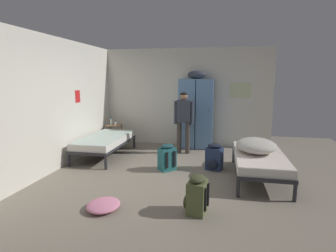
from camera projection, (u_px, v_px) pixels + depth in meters
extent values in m
plane|color=gray|center=(165.00, 178.00, 5.11)|extent=(8.76, 8.76, 0.00)
cube|color=silver|center=(186.00, 97.00, 7.55)|extent=(4.66, 0.06, 2.68)
cube|color=silver|center=(51.00, 105.00, 5.33)|extent=(0.06, 5.48, 2.68)
cube|color=beige|center=(240.00, 90.00, 7.20)|extent=(0.55, 0.01, 0.40)
cube|color=red|center=(78.00, 96.00, 6.23)|extent=(0.01, 0.20, 0.28)
cube|color=#5B84B2|center=(188.00, 114.00, 7.30)|extent=(0.44, 0.52, 1.85)
cylinder|color=black|center=(191.00, 110.00, 6.99)|extent=(0.02, 0.03, 0.02)
cube|color=#5B84B2|center=(205.00, 114.00, 7.22)|extent=(0.44, 0.52, 1.85)
cylinder|color=black|center=(209.00, 111.00, 6.90)|extent=(0.02, 0.03, 0.02)
ellipsoid|color=#333842|center=(197.00, 75.00, 7.08)|extent=(0.48, 0.36, 0.22)
cylinder|color=#99704C|center=(106.00, 136.00, 7.57)|extent=(0.03, 0.03, 0.55)
cylinder|color=#99704C|center=(118.00, 136.00, 7.51)|extent=(0.03, 0.03, 0.55)
cylinder|color=#99704C|center=(110.00, 134.00, 7.83)|extent=(0.03, 0.03, 0.55)
cylinder|color=#99704C|center=(122.00, 134.00, 7.77)|extent=(0.03, 0.03, 0.55)
cube|color=#99704C|center=(114.00, 138.00, 7.68)|extent=(0.38, 0.30, 0.02)
cube|color=#99704C|center=(114.00, 125.00, 7.62)|extent=(0.38, 0.30, 0.02)
cylinder|color=#28282D|center=(273.00, 159.00, 5.87)|extent=(0.06, 0.06, 0.28)
cylinder|color=#28282D|center=(234.00, 156.00, 6.03)|extent=(0.06, 0.06, 0.28)
cylinder|color=#28282D|center=(295.00, 193.00, 4.09)|extent=(0.06, 0.06, 0.28)
cylinder|color=#28282D|center=(238.00, 189.00, 4.25)|extent=(0.06, 0.06, 0.28)
cube|color=#28282D|center=(259.00, 162.00, 5.03)|extent=(0.90, 1.90, 0.06)
cube|color=silver|center=(259.00, 157.00, 5.01)|extent=(0.87, 1.84, 0.14)
cube|color=silver|center=(259.00, 153.00, 5.00)|extent=(0.86, 1.82, 0.01)
cylinder|color=#28282D|center=(69.00, 160.00, 5.72)|extent=(0.06, 0.06, 0.28)
cylinder|color=#28282D|center=(106.00, 163.00, 5.56)|extent=(0.06, 0.06, 0.28)
cylinder|color=#28282D|center=(105.00, 141.00, 7.50)|extent=(0.06, 0.06, 0.28)
cylinder|color=#28282D|center=(134.00, 143.00, 7.34)|extent=(0.06, 0.06, 0.28)
cube|color=#28282D|center=(105.00, 144.00, 6.50)|extent=(0.90, 1.90, 0.06)
cube|color=silver|center=(105.00, 140.00, 6.48)|extent=(0.87, 1.84, 0.14)
cube|color=silver|center=(105.00, 137.00, 6.47)|extent=(0.86, 1.82, 0.01)
ellipsoid|color=#B7B2A8|center=(256.00, 145.00, 5.06)|extent=(0.73, 0.90, 0.26)
cylinder|color=#3D3833|center=(188.00, 138.00, 6.73)|extent=(0.12, 0.12, 0.79)
cylinder|color=#3D3833|center=(179.00, 138.00, 6.77)|extent=(0.12, 0.12, 0.79)
cube|color=#333842|center=(184.00, 111.00, 6.64)|extent=(0.33, 0.20, 0.54)
cylinder|color=#333842|center=(192.00, 113.00, 6.61)|extent=(0.08, 0.08, 0.56)
cylinder|color=#333842|center=(175.00, 113.00, 6.68)|extent=(0.08, 0.08, 0.56)
sphere|color=#936B4C|center=(184.00, 96.00, 6.58)|extent=(0.19, 0.19, 0.19)
ellipsoid|color=black|center=(184.00, 94.00, 6.57)|extent=(0.18, 0.18, 0.11)
cylinder|color=silver|center=(111.00, 122.00, 7.64)|extent=(0.06, 0.06, 0.17)
cylinder|color=#2666B2|center=(111.00, 118.00, 7.62)|extent=(0.03, 0.03, 0.03)
cylinder|color=white|center=(116.00, 123.00, 7.56)|extent=(0.06, 0.06, 0.10)
cylinder|color=black|center=(115.00, 121.00, 7.55)|extent=(0.03, 0.03, 0.03)
cube|color=navy|center=(214.00, 159.00, 5.55)|extent=(0.38, 0.32, 0.46)
ellipsoid|color=black|center=(212.00, 164.00, 5.43)|extent=(0.25, 0.15, 0.20)
ellipsoid|color=black|center=(215.00, 146.00, 5.50)|extent=(0.34, 0.29, 0.10)
cube|color=black|center=(212.00, 155.00, 5.70)|extent=(0.05, 0.04, 0.32)
cube|color=black|center=(220.00, 157.00, 5.62)|extent=(0.05, 0.04, 0.32)
cube|color=#23666B|center=(167.00, 159.00, 5.51)|extent=(0.40, 0.40, 0.46)
ellipsoid|color=#193D42|center=(163.00, 161.00, 5.65)|extent=(0.23, 0.23, 0.20)
ellipsoid|color=#193D42|center=(167.00, 146.00, 5.47)|extent=(0.36, 0.36, 0.10)
cube|color=black|center=(174.00, 159.00, 5.45)|extent=(0.05, 0.05, 0.32)
cube|color=black|center=(167.00, 160.00, 5.35)|extent=(0.05, 0.05, 0.32)
cube|color=#566038|center=(197.00, 197.00, 3.74)|extent=(0.29, 0.35, 0.46)
ellipsoid|color=#383D23|center=(187.00, 201.00, 3.80)|extent=(0.12, 0.25, 0.20)
ellipsoid|color=#383D23|center=(198.00, 179.00, 3.69)|extent=(0.26, 0.32, 0.10)
cube|color=black|center=(208.00, 194.00, 3.77)|extent=(0.03, 0.05, 0.32)
cube|color=black|center=(206.00, 200.00, 3.61)|extent=(0.03, 0.05, 0.32)
ellipsoid|color=pink|center=(103.00, 205.00, 3.87)|extent=(0.47, 0.52, 0.12)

